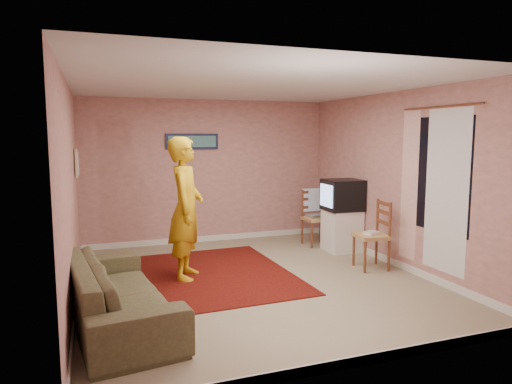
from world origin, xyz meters
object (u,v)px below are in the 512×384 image
object	(u,v)px
sofa	(118,292)
person	(186,208)
crt_tv	(342,195)
chair_b	(372,227)
chair_a	(317,212)
tv_cabinet	(342,230)

from	to	relation	value
sofa	person	world-z (taller)	person
crt_tv	chair_b	distance (m)	1.12
sofa	person	distance (m)	1.72
chair_b	sofa	distance (m)	3.72
chair_a	chair_b	xyz separation A→B (m)	(0.08, -1.59, 0.02)
crt_tv	chair_a	size ratio (longest dim) A/B	1.18
tv_cabinet	chair_b	xyz separation A→B (m)	(-0.13, -1.06, 0.26)
crt_tv	sofa	xyz separation A→B (m)	(-3.74, -1.85, -0.63)
tv_cabinet	chair_b	size ratio (longest dim) A/B	1.28
chair_a	chair_b	distance (m)	1.59
crt_tv	sofa	world-z (taller)	crt_tv
tv_cabinet	sofa	size ratio (longest dim) A/B	0.31
sofa	crt_tv	bearing A→B (deg)	-71.14
person	crt_tv	bearing A→B (deg)	-57.68
sofa	person	bearing A→B (deg)	-45.13
sofa	person	size ratio (longest dim) A/B	1.18
tv_cabinet	chair_b	bearing A→B (deg)	-96.90
chair_a	person	distance (m)	2.82
crt_tv	chair_b	xyz separation A→B (m)	(-0.12, -1.06, -0.35)
crt_tv	chair_a	bearing A→B (deg)	113.36
chair_a	crt_tv	bearing A→B (deg)	-71.44
crt_tv	sofa	size ratio (longest dim) A/B	0.27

